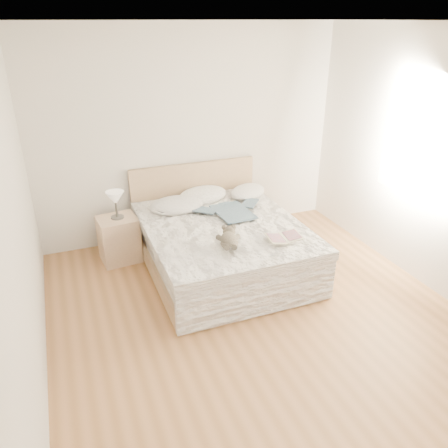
{
  "coord_description": "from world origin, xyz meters",
  "views": [
    {
      "loc": [
        -1.63,
        -3.08,
        2.71
      ],
      "look_at": [
        -0.01,
        1.05,
        0.62
      ],
      "focal_mm": 35.0,
      "sensor_mm": 36.0,
      "label": 1
    }
  ],
  "objects_px": {
    "table_lamp": "(115,199)",
    "teddy_bear": "(229,244)",
    "childrens_book": "(284,238)",
    "bed": "(220,243)",
    "nightstand": "(119,239)",
    "photo_book": "(167,211)"
  },
  "relations": [
    {
      "from": "table_lamp",
      "to": "teddy_bear",
      "type": "height_order",
      "value": "table_lamp"
    },
    {
      "from": "childrens_book",
      "to": "teddy_bear",
      "type": "height_order",
      "value": "teddy_bear"
    },
    {
      "from": "bed",
      "to": "childrens_book",
      "type": "distance_m",
      "value": 0.9
    },
    {
      "from": "nightstand",
      "to": "teddy_bear",
      "type": "xyz_separation_m",
      "value": [
        0.93,
        -1.26,
        0.37
      ]
    },
    {
      "from": "bed",
      "to": "nightstand",
      "type": "bearing_deg",
      "value": 151.54
    },
    {
      "from": "photo_book",
      "to": "bed",
      "type": "bearing_deg",
      "value": -66.87
    },
    {
      "from": "bed",
      "to": "teddy_bear",
      "type": "xyz_separation_m",
      "value": [
        -0.16,
        -0.67,
        0.34
      ]
    },
    {
      "from": "photo_book",
      "to": "teddy_bear",
      "type": "height_order",
      "value": "teddy_bear"
    },
    {
      "from": "teddy_bear",
      "to": "bed",
      "type": "bearing_deg",
      "value": 92.24
    },
    {
      "from": "table_lamp",
      "to": "photo_book",
      "type": "relative_size",
      "value": 1.18
    },
    {
      "from": "teddy_bear",
      "to": "photo_book",
      "type": "bearing_deg",
      "value": 124.02
    },
    {
      "from": "childrens_book",
      "to": "teddy_bear",
      "type": "xyz_separation_m",
      "value": [
        -0.61,
        0.04,
        0.02
      ]
    },
    {
      "from": "table_lamp",
      "to": "photo_book",
      "type": "height_order",
      "value": "table_lamp"
    },
    {
      "from": "bed",
      "to": "childrens_book",
      "type": "bearing_deg",
      "value": -57.77
    },
    {
      "from": "nightstand",
      "to": "childrens_book",
      "type": "height_order",
      "value": "childrens_book"
    },
    {
      "from": "table_lamp",
      "to": "photo_book",
      "type": "xyz_separation_m",
      "value": [
        0.56,
        -0.17,
        -0.17
      ]
    },
    {
      "from": "table_lamp",
      "to": "childrens_book",
      "type": "xyz_separation_m",
      "value": [
        1.53,
        -1.31,
        -0.17
      ]
    },
    {
      "from": "photo_book",
      "to": "nightstand",
      "type": "bearing_deg",
      "value": 136.46
    },
    {
      "from": "bed",
      "to": "nightstand",
      "type": "height_order",
      "value": "bed"
    },
    {
      "from": "bed",
      "to": "childrens_book",
      "type": "xyz_separation_m",
      "value": [
        0.45,
        -0.71,
        0.32
      ]
    },
    {
      "from": "photo_book",
      "to": "table_lamp",
      "type": "bearing_deg",
      "value": 135.51
    },
    {
      "from": "nightstand",
      "to": "photo_book",
      "type": "bearing_deg",
      "value": -16.05
    }
  ]
}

